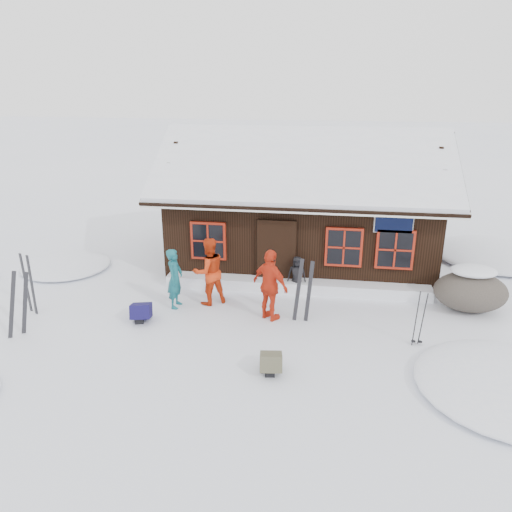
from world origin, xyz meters
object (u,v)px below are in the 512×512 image
object	(u,v)px
ski_pair_left	(19,305)
ski_poles	(419,320)
skier_orange_left	(209,271)
backpack_olive	(271,365)
skier_orange_right	(270,285)
skier_teal	(175,278)
backpack_blue	(141,314)
skier_crouched	(297,274)
boulder	(471,290)

from	to	relation	value
ski_pair_left	ski_poles	world-z (taller)	ski_pair_left
skier_orange_left	backpack_olive	world-z (taller)	skier_orange_left
skier_orange_right	skier_teal	bearing A→B (deg)	27.18
skier_teal	skier_orange_right	size ratio (longest dim) A/B	0.88
skier_teal	ski_poles	bearing A→B (deg)	-98.44
skier_orange_left	ski_pair_left	world-z (taller)	skier_orange_left
skier_orange_right	ski_poles	size ratio (longest dim) A/B	1.36
skier_orange_left	backpack_blue	world-z (taller)	skier_orange_left
skier_orange_right	backpack_olive	size ratio (longest dim) A/B	3.05
skier_teal	ski_poles	distance (m)	6.23
skier_orange_right	skier_crouched	size ratio (longest dim) A/B	1.74
ski_poles	backpack_blue	bearing A→B (deg)	178.09
skier_crouched	boulder	distance (m)	4.65
backpack_olive	skier_crouched	bearing A→B (deg)	79.98
skier_orange_left	backpack_olive	bearing A→B (deg)	87.22
skier_teal	skier_orange_left	world-z (taller)	skier_orange_left
skier_teal	backpack_olive	bearing A→B (deg)	-131.52
ski_pair_left	backpack_olive	distance (m)	6.18
boulder	backpack_blue	distance (m)	8.61
ski_pair_left	backpack_olive	bearing A→B (deg)	-32.35
skier_orange_right	ski_pair_left	xyz separation A→B (m)	(-5.79, -1.69, -0.13)
backpack_olive	backpack_blue	bearing A→B (deg)	145.50
ski_poles	backpack_blue	world-z (taller)	ski_poles
boulder	ski_pair_left	size ratio (longest dim) A/B	1.12
backpack_blue	backpack_olive	world-z (taller)	backpack_blue
skier_teal	backpack_blue	distance (m)	1.29
skier_orange_left	backpack_blue	size ratio (longest dim) A/B	2.86
skier_teal	skier_orange_left	size ratio (longest dim) A/B	0.88
backpack_blue	boulder	bearing A→B (deg)	-1.09
boulder	ski_poles	bearing A→B (deg)	-127.95
skier_orange_left	ski_poles	size ratio (longest dim) A/B	1.36
skier_teal	ski_pair_left	size ratio (longest dim) A/B	0.97
skier_crouched	ski_pair_left	world-z (taller)	ski_pair_left
skier_orange_left	ski_pair_left	size ratio (longest dim) A/B	1.11
skier_orange_left	ski_poles	bearing A→B (deg)	127.98
ski_pair_left	backpack_blue	distance (m)	2.87
boulder	skier_orange_right	bearing A→B (deg)	-165.71
skier_orange_right	boulder	distance (m)	5.34
skier_crouched	ski_pair_left	bearing A→B (deg)	-153.08
skier_crouched	skier_teal	bearing A→B (deg)	-157.31
ski_poles	backpack_blue	distance (m)	6.78
ski_pair_left	backpack_olive	xyz separation A→B (m)	(6.10, -0.72, -0.63)
skier_teal	backpack_olive	size ratio (longest dim) A/B	2.67
skier_orange_right	skier_orange_left	bearing A→B (deg)	13.07
skier_orange_right	skier_crouched	xyz separation A→B (m)	(0.55, 1.80, -0.40)
skier_orange_left	skier_orange_right	size ratio (longest dim) A/B	1.00
skier_crouched	boulder	world-z (taller)	boulder
skier_crouched	boulder	size ratio (longest dim) A/B	0.57
skier_orange_left	backpack_olive	distance (m)	3.82
skier_orange_left	backpack_blue	distance (m)	2.09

